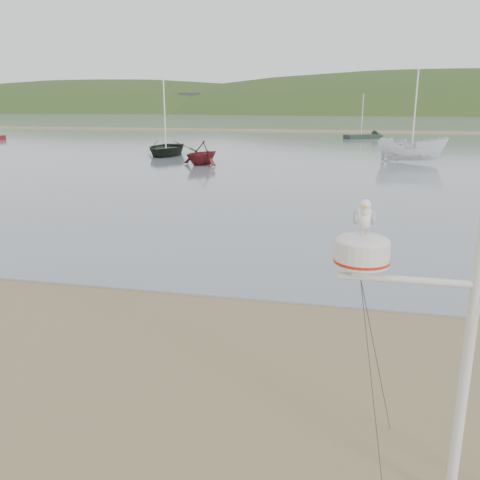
% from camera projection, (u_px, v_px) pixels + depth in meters
% --- Properties ---
extents(ground, '(560.00, 560.00, 0.00)m').
position_uv_depth(ground, '(99.00, 396.00, 7.16)').
color(ground, olive).
rests_on(ground, ground).
extents(water, '(560.00, 256.00, 0.04)m').
position_uv_depth(water, '(343.00, 119.00, 131.52)').
color(water, slate).
rests_on(water, ground).
extents(sandbar, '(560.00, 7.00, 0.07)m').
position_uv_depth(sandbar, '(332.00, 131.00, 73.09)').
color(sandbar, olive).
rests_on(sandbar, water).
extents(hill_ridge, '(620.00, 180.00, 80.00)m').
position_uv_depth(hill_ridge, '(388.00, 157.00, 229.81)').
color(hill_ridge, '#253917').
rests_on(hill_ridge, ground).
extents(far_cottages, '(294.40, 6.30, 8.00)m').
position_uv_depth(far_cottages, '(356.00, 103.00, 190.15)').
color(far_cottages, white).
rests_on(far_cottages, ground).
extents(mast_rig, '(2.24, 2.39, 5.06)m').
position_uv_depth(mast_rig, '(456.00, 400.00, 4.91)').
color(mast_rig, silver).
rests_on(mast_rig, ground).
extents(boat_dark, '(4.02, 1.51, 5.50)m').
position_uv_depth(boat_dark, '(165.00, 119.00, 39.08)').
color(boat_dark, black).
rests_on(boat_dark, water).
extents(boat_red, '(2.97, 2.44, 2.97)m').
position_uv_depth(boat_red, '(201.00, 142.00, 33.27)').
color(boat_red, '#531315').
rests_on(boat_red, water).
extents(boat_white, '(2.12, 2.09, 4.62)m').
position_uv_depth(boat_white, '(414.00, 128.00, 34.43)').
color(boat_white, silver).
rests_on(boat_white, water).
extents(sailboat_dark_mid, '(5.07, 4.27, 5.39)m').
position_uv_depth(sailboat_dark_mid, '(370.00, 136.00, 58.79)').
color(sailboat_dark_mid, black).
rests_on(sailboat_dark_mid, ground).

